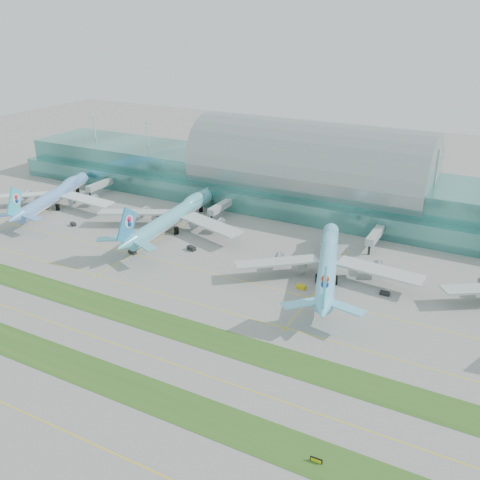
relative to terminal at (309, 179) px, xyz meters
The scene contains 18 objects.
ground 129.58m from the terminal, 90.00° to the right, with size 700.00×700.00×0.00m, color gray.
terminal is the anchor object (origin of this frame).
grass_strip_near 157.43m from the terminal, 90.00° to the right, with size 420.00×12.00×0.08m, color #2D591E.
grass_strip_far 127.58m from the terminal, 90.00° to the right, with size 420.00×12.00×0.08m, color #2D591E.
taxiline_a 177.36m from the terminal, 90.00° to the right, with size 420.00×0.35×0.01m, color yellow.
taxiline_b 143.50m from the terminal, 90.00° to the right, with size 420.00×0.35×0.01m, color yellow.
taxiline_c 111.70m from the terminal, 90.01° to the right, with size 420.00×0.35×0.01m, color yellow.
taxiline_d 89.92m from the terminal, 90.01° to the right, with size 420.00×0.35×0.01m, color yellow.
airliner_a 128.52m from the terminal, 151.50° to the right, with size 65.01×75.41×21.28m.
airliner_b 71.90m from the terminal, 125.79° to the right, with size 72.83×82.92×22.81m.
airliner_c 80.39m from the terminal, 63.49° to the right, with size 66.61×77.20×21.73m.
gse_a 146.89m from the terminal, 149.86° to the right, with size 2.80×1.68×1.39m, color yellow.
gse_b 116.33m from the terminal, 138.39° to the right, with size 3.07×1.61×1.56m, color black.
gse_c 99.13m from the terminal, 115.55° to the right, with size 3.29×1.85×1.44m, color black.
gse_d 78.85m from the terminal, 107.06° to the right, with size 3.75×2.06×1.70m, color black.
gse_e 90.66m from the terminal, 70.12° to the right, with size 3.23×1.75×1.56m, color #C6A40B.
gse_f 95.69m from the terminal, 52.04° to the right, with size 3.38×1.76×1.31m, color black.
taxiway_sign_east 170.62m from the terminal, 68.04° to the right, with size 2.88×0.45×1.21m.
Camera 1 is at (90.49, -115.84, 92.31)m, focal length 40.00 mm.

